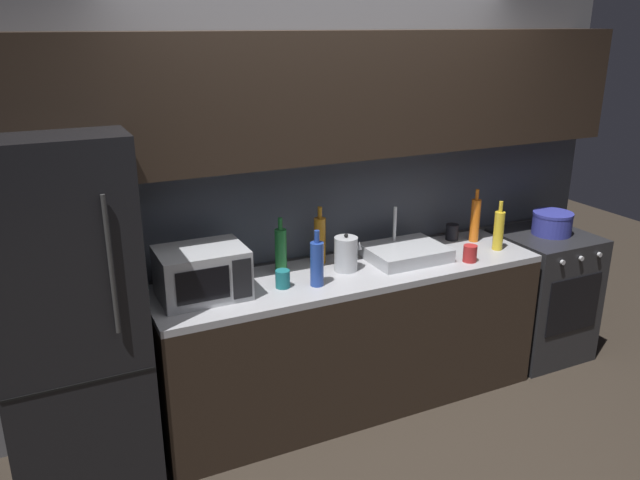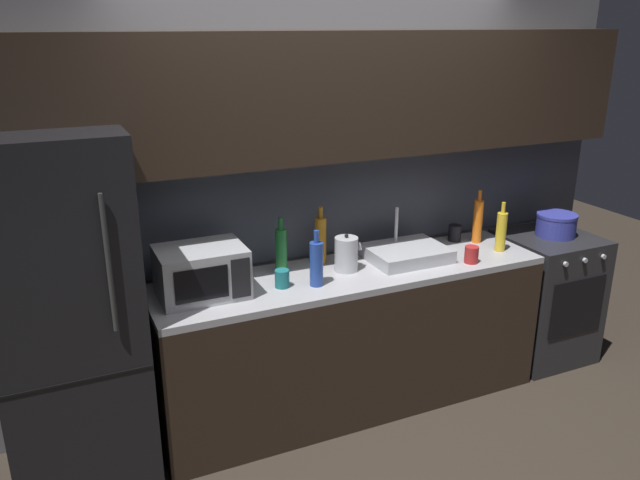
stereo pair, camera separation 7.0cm
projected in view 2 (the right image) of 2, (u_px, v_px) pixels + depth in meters
The scene contains 16 objects.
back_wall at pixel (331, 153), 3.78m from camera, with size 4.13×0.44×2.50m.
counter_run at pixel (351, 339), 3.88m from camera, with size 2.39×0.60×0.90m.
refrigerator at pixel (68, 316), 3.11m from camera, with size 0.68×0.69×1.84m.
oven_range at pixel (544, 296), 4.48m from camera, with size 0.60×0.62×0.90m.
microwave at pixel (201, 272), 3.36m from camera, with size 0.46×0.35×0.27m.
sink_basin at pixel (406, 253), 3.90m from camera, with size 0.48×0.38×0.30m.
kettle at pixel (346, 254), 3.71m from camera, with size 0.17×0.14×0.23m.
wine_bottle_blue at pixel (316, 263), 3.49m from camera, with size 0.08×0.08×0.32m.
wine_bottle_green at pixel (281, 250), 3.68m from camera, with size 0.07×0.07×0.33m.
wine_bottle_amber at pixel (321, 240), 3.81m from camera, with size 0.07×0.07×0.35m.
wine_bottle_orange at pixel (478, 221), 4.17m from camera, with size 0.06×0.06×0.36m.
wine_bottle_yellow at pixel (501, 231), 4.02m from camera, with size 0.07×0.07×0.32m.
mug_red at pixel (471, 255), 3.84m from camera, with size 0.08×0.08×0.10m, color #A82323.
mug_dark at pixel (455, 233), 4.23m from camera, with size 0.09×0.09×0.11m, color black.
mug_teal at pixel (282, 279), 3.49m from camera, with size 0.08×0.08×0.10m, color #19666B.
cooking_pot at pixel (556, 225), 4.32m from camera, with size 0.27×0.27×0.16m.
Camera 2 is at (-1.61, -2.18, 2.29)m, focal length 35.47 mm.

